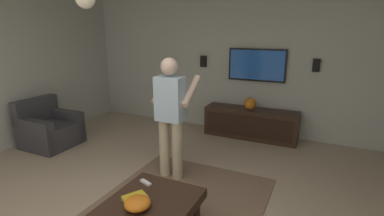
{
  "coord_description": "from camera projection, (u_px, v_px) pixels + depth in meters",
  "views": [
    {
      "loc": [
        -1.94,
        -1.55,
        1.98
      ],
      "look_at": [
        1.27,
        -0.03,
        1.0
      ],
      "focal_mm": 26.89,
      "sensor_mm": 36.0,
      "label": 1
    }
  ],
  "objects": [
    {
      "name": "wall_back_tv",
      "position": [
        240.0,
        65.0,
        5.55
      ],
      "size": [
        0.1,
        6.69,
        2.62
      ],
      "primitive_type": "cube",
      "color": "#B2B7AD",
      "rests_on": "ground"
    },
    {
      "name": "armchair",
      "position": [
        49.0,
        130.0,
        5.02
      ],
      "size": [
        0.81,
        0.82,
        0.82
      ],
      "rotation": [
        0.0,
        0.0,
        -1.56
      ],
      "color": "#38383D",
      "rests_on": "ground"
    },
    {
      "name": "coffee_table",
      "position": [
        148.0,
        214.0,
        2.71
      ],
      "size": [
        1.0,
        0.8,
        0.4
      ],
      "color": "#332116",
      "rests_on": "ground"
    },
    {
      "name": "media_console",
      "position": [
        250.0,
        123.0,
        5.39
      ],
      "size": [
        0.45,
        1.7,
        0.55
      ],
      "rotation": [
        0.0,
        0.0,
        3.14
      ],
      "color": "#332116",
      "rests_on": "ground"
    },
    {
      "name": "tv",
      "position": [
        257.0,
        65.0,
        5.31
      ],
      "size": [
        0.05,
        1.06,
        0.6
      ],
      "rotation": [
        0.0,
        0.0,
        3.14
      ],
      "color": "black"
    },
    {
      "name": "person_standing",
      "position": [
        171.0,
        112.0,
        3.77
      ],
      "size": [
        0.53,
        0.53,
        1.64
      ],
      "rotation": [
        0.0,
        0.0,
        0.0
      ],
      "color": "#C6B793",
      "rests_on": "ground"
    },
    {
      "name": "bowl",
      "position": [
        138.0,
        203.0,
        2.61
      ],
      "size": [
        0.24,
        0.24,
        0.11
      ],
      "primitive_type": "ellipsoid",
      "color": "orange",
      "rests_on": "coffee_table"
    },
    {
      "name": "remote_white",
      "position": [
        146.0,
        182.0,
        3.04
      ],
      "size": [
        0.09,
        0.16,
        0.02
      ],
      "primitive_type": "cube",
      "rotation": [
        0.0,
        0.0,
        4.37
      ],
      "color": "white",
      "rests_on": "coffee_table"
    },
    {
      "name": "book",
      "position": [
        135.0,
        198.0,
        2.75
      ],
      "size": [
        0.27,
        0.25,
        0.04
      ],
      "primitive_type": "cube",
      "rotation": [
        0.0,
        0.0,
        2.61
      ],
      "color": "gold",
      "rests_on": "coffee_table"
    },
    {
      "name": "vase_round",
      "position": [
        250.0,
        104.0,
        5.26
      ],
      "size": [
        0.22,
        0.22,
        0.22
      ],
      "primitive_type": "sphere",
      "color": "orange",
      "rests_on": "media_console"
    },
    {
      "name": "wall_speaker_left",
      "position": [
        316.0,
        65.0,
        4.9
      ],
      "size": [
        0.06,
        0.12,
        0.22
      ],
      "primitive_type": "cube",
      "color": "black"
    },
    {
      "name": "wall_speaker_right",
      "position": [
        203.0,
        61.0,
        5.77
      ],
      "size": [
        0.06,
        0.12,
        0.22
      ],
      "primitive_type": "cube",
      "color": "black"
    }
  ]
}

